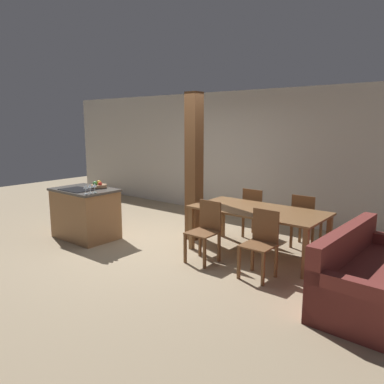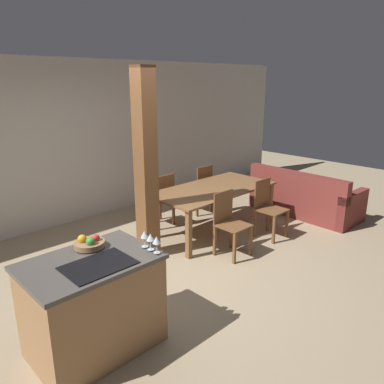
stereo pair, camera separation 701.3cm
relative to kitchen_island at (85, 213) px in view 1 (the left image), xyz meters
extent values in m
plane|color=#9E896B|center=(1.28, 0.48, -0.45)|extent=(16.00, 16.00, 0.00)
cube|color=beige|center=(1.28, 3.16, 0.90)|extent=(11.20, 0.08, 2.70)
cube|color=#9E7047|center=(0.00, 0.00, -0.02)|extent=(1.09, 0.73, 0.85)
cube|color=#4C4742|center=(0.00, 0.00, 0.42)|extent=(1.13, 0.77, 0.04)
cube|color=black|center=(0.00, -0.15, 0.45)|extent=(0.56, 0.40, 0.01)
cylinder|color=#99704C|center=(0.13, 0.22, 0.48)|extent=(0.28, 0.28, 0.05)
sphere|color=red|center=(0.19, 0.20, 0.52)|extent=(0.07, 0.07, 0.07)
sphere|color=gold|center=(0.08, 0.26, 0.53)|extent=(0.08, 0.08, 0.08)
sphere|color=#3D8E38|center=(0.11, 0.16, 0.53)|extent=(0.08, 0.08, 0.08)
cylinder|color=silver|center=(0.49, -0.31, 0.45)|extent=(0.06, 0.06, 0.00)
cylinder|color=silver|center=(0.49, -0.31, 0.50)|extent=(0.01, 0.01, 0.09)
cone|color=silver|center=(0.49, -0.31, 0.57)|extent=(0.07, 0.07, 0.07)
cylinder|color=silver|center=(0.49, -0.22, 0.45)|extent=(0.06, 0.06, 0.00)
cylinder|color=silver|center=(0.49, -0.22, 0.50)|extent=(0.01, 0.01, 0.09)
cone|color=silver|center=(0.49, -0.22, 0.57)|extent=(0.07, 0.07, 0.07)
cylinder|color=silver|center=(0.49, -0.14, 0.45)|extent=(0.06, 0.06, 0.00)
cylinder|color=silver|center=(0.49, -0.14, 0.50)|extent=(0.01, 0.01, 0.09)
cone|color=silver|center=(0.49, -0.14, 0.57)|extent=(0.07, 0.07, 0.07)
cube|color=brown|center=(2.80, 1.15, 0.26)|extent=(2.04, 1.02, 0.03)
cube|color=brown|center=(1.85, 0.71, -0.10)|extent=(0.07, 0.07, 0.69)
cube|color=brown|center=(3.76, 0.71, -0.10)|extent=(0.07, 0.07, 0.69)
cube|color=brown|center=(1.85, 1.59, -0.10)|extent=(0.07, 0.07, 0.69)
cube|color=brown|center=(3.76, 1.59, -0.10)|extent=(0.07, 0.07, 0.69)
cube|color=brown|center=(2.34, 0.34, 0.00)|extent=(0.40, 0.40, 0.02)
cube|color=brown|center=(2.34, 0.53, 0.23)|extent=(0.38, 0.02, 0.44)
cube|color=brown|center=(2.17, 0.17, -0.23)|extent=(0.04, 0.04, 0.44)
cube|color=brown|center=(2.52, 0.17, -0.23)|extent=(0.04, 0.04, 0.44)
cube|color=brown|center=(2.17, 0.52, -0.23)|extent=(0.04, 0.04, 0.44)
cube|color=brown|center=(2.52, 0.52, -0.23)|extent=(0.04, 0.04, 0.44)
cube|color=brown|center=(3.26, 0.34, 0.00)|extent=(0.40, 0.40, 0.02)
cube|color=brown|center=(3.26, 0.53, 0.23)|extent=(0.38, 0.02, 0.44)
cube|color=brown|center=(3.08, 0.17, -0.23)|extent=(0.04, 0.04, 0.44)
cube|color=brown|center=(3.44, 0.17, -0.23)|extent=(0.04, 0.04, 0.44)
cube|color=brown|center=(3.08, 0.52, -0.23)|extent=(0.04, 0.04, 0.44)
cube|color=brown|center=(3.44, 0.52, -0.23)|extent=(0.04, 0.04, 0.44)
cube|color=brown|center=(2.34, 1.96, 0.00)|extent=(0.40, 0.40, 0.02)
cube|color=brown|center=(2.34, 1.77, 0.23)|extent=(0.38, 0.02, 0.44)
cube|color=brown|center=(2.52, 2.14, -0.23)|extent=(0.04, 0.04, 0.44)
cube|color=brown|center=(2.17, 2.14, -0.23)|extent=(0.04, 0.04, 0.44)
cube|color=brown|center=(2.52, 1.78, -0.23)|extent=(0.04, 0.04, 0.44)
cube|color=brown|center=(2.17, 1.78, -0.23)|extent=(0.04, 0.04, 0.44)
cube|color=brown|center=(3.26, 1.96, 0.00)|extent=(0.40, 0.40, 0.02)
cube|color=brown|center=(3.26, 1.77, 0.23)|extent=(0.38, 0.02, 0.44)
cube|color=brown|center=(3.44, 2.14, -0.23)|extent=(0.04, 0.04, 0.44)
cube|color=brown|center=(3.08, 2.14, -0.23)|extent=(0.04, 0.04, 0.44)
cube|color=brown|center=(3.44, 1.78, -0.23)|extent=(0.04, 0.04, 0.44)
cube|color=brown|center=(3.08, 1.78, -0.23)|extent=(0.04, 0.04, 0.44)
cube|color=maroon|center=(4.63, 0.54, -0.22)|extent=(0.89, 1.93, 0.45)
cube|color=maroon|center=(4.29, 0.55, 0.19)|extent=(0.22, 1.91, 0.38)
cube|color=maroon|center=(4.60, -0.34, -0.15)|extent=(0.83, 0.16, 0.59)
cube|color=brown|center=(1.52, 1.18, 0.82)|extent=(0.23, 0.23, 2.54)
camera|label=1|loc=(5.52, -3.83, 1.57)|focal=35.00mm
camera|label=2|loc=(-1.39, -2.68, 1.92)|focal=35.00mm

